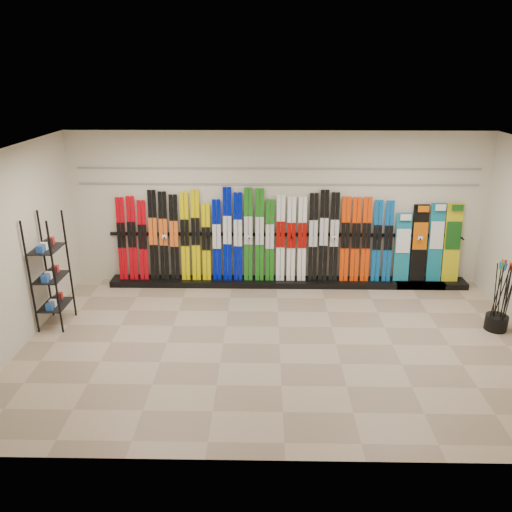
{
  "coord_description": "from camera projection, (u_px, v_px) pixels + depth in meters",
  "views": [
    {
      "loc": [
        -0.25,
        -6.86,
        4.07
      ],
      "look_at": [
        -0.39,
        1.0,
        1.1
      ],
      "focal_mm": 35.0,
      "sensor_mm": 36.0,
      "label": 1
    }
  ],
  "objects": [
    {
      "name": "pole_bin",
      "position": [
        496.0,
        322.0,
        8.25
      ],
      "size": [
        0.36,
        0.36,
        0.25
      ],
      "primitive_type": "cylinder",
      "color": "black",
      "rests_on": "floor"
    },
    {
      "name": "accessory_rack",
      "position": [
        50.0,
        272.0,
        8.15
      ],
      "size": [
        0.4,
        0.6,
        1.91
      ],
      "primitive_type": "cube",
      "color": "black",
      "rests_on": "floor"
    },
    {
      "name": "floor",
      "position": [
        279.0,
        344.0,
        7.85
      ],
      "size": [
        8.0,
        8.0,
        0.0
      ],
      "primitive_type": "plane",
      "color": "gray",
      "rests_on": "ground"
    },
    {
      "name": "skis",
      "position": [
        254.0,
        238.0,
        9.7
      ],
      "size": [
        5.37,
        0.24,
        1.83
      ],
      "color": "#BD030E",
      "rests_on": "ski_rack_base"
    },
    {
      "name": "slatwall_rail_0",
      "position": [
        278.0,
        184.0,
        9.47
      ],
      "size": [
        7.6,
        0.02,
        0.03
      ],
      "primitive_type": "cube",
      "color": "gray",
      "rests_on": "back_wall"
    },
    {
      "name": "ski_rack_base",
      "position": [
        288.0,
        282.0,
        9.96
      ],
      "size": [
        8.0,
        0.4,
        0.12
      ],
      "primitive_type": "cube",
      "color": "black",
      "rests_on": "floor"
    },
    {
      "name": "back_wall",
      "position": [
        277.0,
        210.0,
        9.66
      ],
      "size": [
        8.0,
        0.0,
        8.0
      ],
      "primitive_type": "plane",
      "rotation": [
        1.57,
        0.0,
        0.0
      ],
      "color": "beige",
      "rests_on": "floor"
    },
    {
      "name": "left_wall",
      "position": [
        11.0,
        253.0,
        7.39
      ],
      "size": [
        0.0,
        5.0,
        5.0
      ],
      "primitive_type": "plane",
      "rotation": [
        1.57,
        0.0,
        1.57
      ],
      "color": "beige",
      "rests_on": "floor"
    },
    {
      "name": "snowboards",
      "position": [
        429.0,
        244.0,
        9.7
      ],
      "size": [
        1.27,
        0.24,
        1.54
      ],
      "color": "#14728C",
      "rests_on": "ski_rack_base"
    },
    {
      "name": "slatwall_rail_1",
      "position": [
        278.0,
        169.0,
        9.36
      ],
      "size": [
        7.6,
        0.02,
        0.03
      ],
      "primitive_type": "cube",
      "color": "gray",
      "rests_on": "back_wall"
    },
    {
      "name": "ski_poles",
      "position": [
        502.0,
        297.0,
        8.04
      ],
      "size": [
        0.29,
        0.31,
        1.18
      ],
      "color": "black",
      "rests_on": "pole_bin"
    },
    {
      "name": "ceiling",
      "position": [
        283.0,
        152.0,
        6.79
      ],
      "size": [
        8.0,
        8.0,
        0.0
      ],
      "primitive_type": "plane",
      "rotation": [
        3.14,
        0.0,
        0.0
      ],
      "color": "silver",
      "rests_on": "back_wall"
    }
  ]
}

